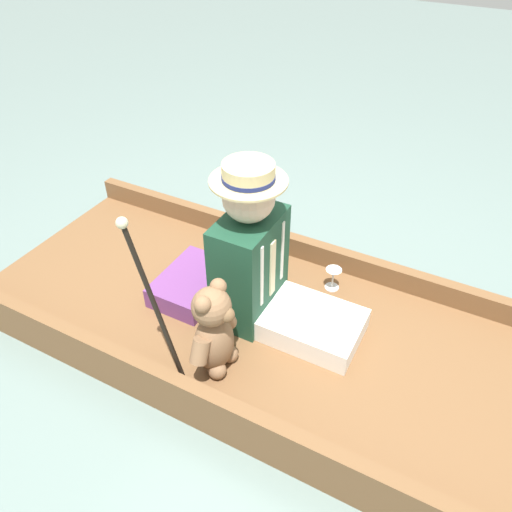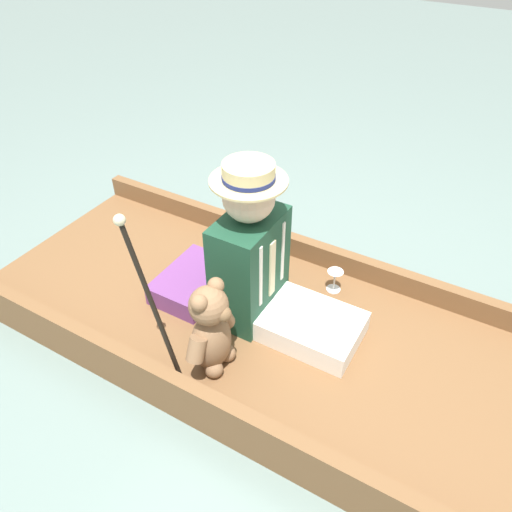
% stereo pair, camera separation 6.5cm
% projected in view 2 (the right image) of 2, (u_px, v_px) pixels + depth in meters
% --- Properties ---
extents(ground_plane, '(16.00, 16.00, 0.00)m').
position_uv_depth(ground_plane, '(257.00, 336.00, 2.49)').
color(ground_plane, slate).
extents(punt_boat, '(1.15, 2.77, 0.24)m').
position_uv_depth(punt_boat, '(257.00, 326.00, 2.44)').
color(punt_boat, brown).
rests_on(punt_boat, ground_plane).
extents(seat_cushion, '(0.41, 0.29, 0.11)m').
position_uv_depth(seat_cushion, '(193.00, 282.00, 2.54)').
color(seat_cushion, '#6B3875').
rests_on(seat_cushion, punt_boat).
extents(seated_person, '(0.37, 0.71, 0.80)m').
position_uv_depth(seated_person, '(263.00, 265.00, 2.23)').
color(seated_person, white).
rests_on(seated_person, punt_boat).
extents(teddy_bear, '(0.31, 0.18, 0.45)m').
position_uv_depth(teddy_bear, '(211.00, 330.00, 2.06)').
color(teddy_bear, '#846042').
rests_on(teddy_bear, punt_boat).
extents(wine_glass, '(0.08, 0.08, 0.12)m').
position_uv_depth(wine_glass, '(335.00, 276.00, 2.51)').
color(wine_glass, silver).
rests_on(wine_glass, punt_boat).
extents(walking_cane, '(0.04, 0.21, 0.79)m').
position_uv_depth(walking_cane, '(147.00, 291.00, 1.87)').
color(walking_cane, black).
rests_on(walking_cane, punt_boat).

